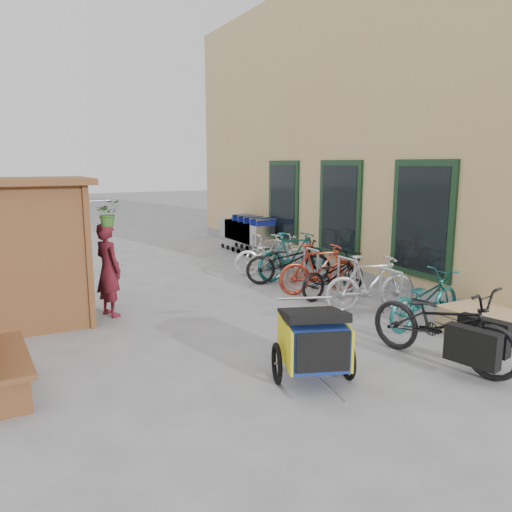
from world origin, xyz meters
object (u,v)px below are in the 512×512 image
bike_2 (334,275)px  person_kiosk (108,270)px  bike_0 (425,299)px  bike_6 (272,255)px  cargo_bike (444,324)px  bike_5 (293,256)px  kiosk (17,232)px  child_trailer (313,339)px  shopping_carts (246,231)px  bike_1 (371,283)px  bike_7 (268,252)px  bike_3 (319,269)px  pallet_stack (488,323)px  bike_4 (289,261)px

bike_2 → person_kiosk: bearing=69.5°
bike_0 → bike_6: (-0.28, 4.51, 0.02)m
bike_2 → cargo_bike: bearing=158.2°
bike_0 → bike_6: 4.52m
bike_2 → bike_5: (0.09, 1.68, 0.11)m
kiosk → child_trailer: size_ratio=1.52×
cargo_bike → shopping_carts: bearing=68.2°
child_trailer → bike_1: size_ratio=0.96×
kiosk → bike_0: size_ratio=1.44×
bike_6 → bike_7: bearing=-6.4°
shopping_carts → person_kiosk: 6.61m
bike_3 → person_kiosk: bearing=95.1°
kiosk → pallet_stack: size_ratio=2.08×
pallet_stack → bike_7: size_ratio=0.82×
cargo_bike → bike_5: size_ratio=1.19×
bike_4 → bike_3: bearing=-156.2°
bike_4 → bike_7: bike_4 is taller
bike_4 → shopping_carts: bearing=6.0°
bike_6 → bike_7: 0.67m
kiosk → person_kiosk: size_ratio=1.52×
shopping_carts → cargo_bike: bearing=-99.6°
bike_0 → bike_3: bearing=-1.3°
bike_1 → bike_3: size_ratio=0.99×
bike_2 → bike_1: bearing=170.8°
bike_3 → bike_5: size_ratio=0.94×
bike_0 → bike_1: size_ratio=1.01×
pallet_stack → bike_0: size_ratio=0.69×
bike_3 → pallet_stack: bearing=-154.6°
bike_2 → bike_4: bearing=-1.6°
person_kiosk → bike_2: (4.19, -0.84, -0.37)m
pallet_stack → child_trailer: (-3.27, -0.05, 0.32)m
bike_1 → bike_6: size_ratio=0.95×
kiosk → bike_6: kiosk is taller
person_kiosk → bike_7: bearing=-83.5°
cargo_bike → bike_5: (0.85, 5.09, 0.01)m
kiosk → bike_3: 5.59m
pallet_stack → bike_5: bearing=97.6°
kiosk → child_trailer: kiosk is taller
bike_4 → bike_0: bearing=-154.6°
shopping_carts → bike_4: (-0.90, -3.88, -0.16)m
pallet_stack → bike_1: bearing=110.7°
pallet_stack → bike_2: (-0.71, 2.98, 0.23)m
pallet_stack → bike_3: size_ratio=0.69×
bike_1 → bike_6: (-0.07, 3.44, -0.04)m
person_kiosk → bike_0: (4.40, -3.00, -0.37)m
bike_0 → bike_6: bearing=-4.8°
kiosk → bike_1: size_ratio=1.46×
bike_4 → cargo_bike: bearing=-167.7°
bike_7 → bike_4: bearing=154.8°
bike_0 → bike_5: bearing=-6.6°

